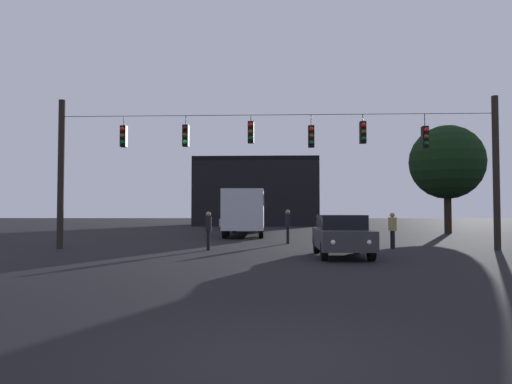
% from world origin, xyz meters
% --- Properties ---
extents(ground_plane, '(168.00, 168.00, 0.00)m').
position_xyz_m(ground_plane, '(0.00, 24.50, 0.00)').
color(ground_plane, black).
rests_on(ground_plane, ground).
extents(overhead_signal_span, '(19.30, 0.44, 6.63)m').
position_xyz_m(overhead_signal_span, '(0.02, 15.63, 3.96)').
color(overhead_signal_span, black).
rests_on(overhead_signal_span, ground).
extents(city_bus, '(2.75, 11.05, 3.00)m').
position_xyz_m(city_bus, '(-2.04, 28.20, 1.87)').
color(city_bus, '#B7BCC6').
rests_on(city_bus, ground).
extents(car_near_right, '(1.82, 4.35, 1.52)m').
position_xyz_m(car_near_right, '(2.45, 12.44, 0.80)').
color(car_near_right, '#2D2D33').
rests_on(car_near_right, ground).
extents(car_far_left, '(1.90, 4.37, 1.52)m').
position_xyz_m(car_far_left, '(-3.86, 37.86, 0.80)').
color(car_far_left, '#99999E').
rests_on(car_far_left, ground).
extents(pedestrian_crossing_left, '(0.27, 0.38, 1.64)m').
position_xyz_m(pedestrian_crossing_left, '(-2.81, 15.05, 0.92)').
color(pedestrian_crossing_left, black).
rests_on(pedestrian_crossing_left, ground).
extents(pedestrian_crossing_center, '(0.30, 0.40, 1.59)m').
position_xyz_m(pedestrian_crossing_center, '(5.23, 16.29, 0.90)').
color(pedestrian_crossing_center, black).
rests_on(pedestrian_crossing_center, ground).
extents(pedestrian_crossing_right, '(0.24, 0.36, 1.73)m').
position_xyz_m(pedestrian_crossing_right, '(0.67, 19.39, 0.98)').
color(pedestrian_crossing_right, black).
rests_on(pedestrian_crossing_right, ground).
extents(corner_building, '(14.05, 9.99, 7.76)m').
position_xyz_m(corner_building, '(-2.18, 52.06, 3.88)').
color(corner_building, black).
rests_on(corner_building, ground).
extents(tree_left_silhouette, '(5.54, 5.54, 8.11)m').
position_xyz_m(tree_left_silhouette, '(12.92, 31.12, 5.32)').
color(tree_left_silhouette, black).
rests_on(tree_left_silhouette, ground).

